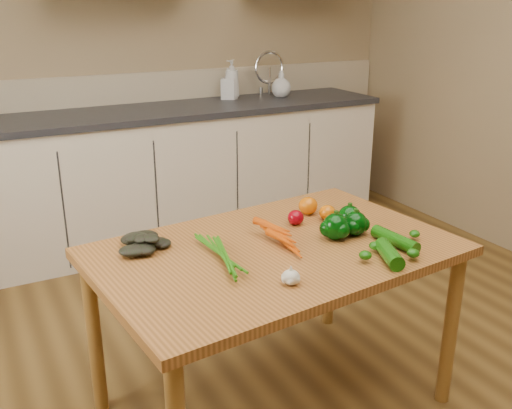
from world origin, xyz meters
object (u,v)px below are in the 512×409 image
Objects in this scene: tomato_c at (327,213)px; zucchini_b at (389,254)px; table at (275,266)px; pepper_c at (355,223)px; garlic_bulb at (291,277)px; soap_bottle_a at (232,80)px; soap_bottle_c at (281,84)px; pepper_a at (335,227)px; tomato_b at (308,206)px; soap_bottle_b at (228,84)px; tomato_a at (296,218)px; pepper_b at (349,218)px; zucchini_a at (395,240)px; carrot_bunch at (261,242)px; leafy_greens at (143,236)px.

zucchini_b is (-0.04, -0.43, -0.00)m from tomato_c.
pepper_c is (0.33, -0.04, 0.12)m from table.
garlic_bulb is at bearing -116.07° from table.
soap_bottle_a is 1.48× the size of soap_bottle_c.
pepper_a is 0.28m from tomato_b.
garlic_bulb is at bearing -144.99° from pepper_a.
soap_bottle_b is 3.21× the size of tomato_a.
tomato_b is (-0.47, -1.79, -0.27)m from soap_bottle_b.
soap_bottle_a is (0.79, 2.02, 0.41)m from table.
tomato_b is at bearing 78.74° from pepper_a.
pepper_c is (-0.02, -0.06, -0.00)m from pepper_b.
zucchini_a is at bearing -58.92° from tomato_a.
soap_bottle_a is at bearing 75.03° from pepper_a.
carrot_bunch reaches higher than tomato_a.
carrot_bunch is 0.46m from zucchini_b.
leafy_greens is at bearing 158.73° from pepper_a.
pepper_b reaches higher than garlic_bulb.
tomato_c is at bearing 63.90° from pepper_a.
leafy_greens reaches higher than garlic_bulb.
soap_bottle_b is at bearing 80.61° from zucchini_a.
tomato_b is at bearing 33.16° from table.
pepper_a reaches higher than garlic_bulb.
leafy_greens is 0.93m from zucchini_a.
leafy_greens is (-1.20, -1.80, -0.26)m from soap_bottle_b.
leafy_greens is at bearing 89.77° from soap_bottle_c.
pepper_a is (0.34, 0.24, 0.03)m from garlic_bulb.
zucchini_a is (-0.75, -2.14, -0.27)m from soap_bottle_c.
pepper_c is at bearing 28.76° from garlic_bulb.
leafy_greens is 0.60m from garlic_bulb.
leafy_greens is (-0.43, 0.22, 0.12)m from table.
pepper_b is (-0.80, -1.92, -0.25)m from soap_bottle_c.
soap_bottle_b is 2.48m from garlic_bulb.
soap_bottle_c is at bearing 68.93° from zucchini_b.
garlic_bulb is 0.87× the size of tomato_a.
pepper_b is at bearing -38.11° from soap_bottle_a.
soap_bottle_a is 2.86× the size of pepper_b.
soap_bottle_a is 3.95× the size of tomato_c.
carrot_bunch is 0.28m from garlic_bulb.
soap_bottle_a reaches higher than soap_bottle_c.
soap_bottle_a reaches higher than pepper_b.
leafy_greens reaches higher than tomato_b.
soap_bottle_b is at bearing 62.04° from carrot_bunch.
leafy_greens is 2.02× the size of pepper_c.
zucchini_b is (-0.86, -2.23, -0.26)m from soap_bottle_c.
tomato_c is (-0.44, -1.88, -0.28)m from soap_bottle_b.
pepper_c is (-0.46, -2.06, -0.29)m from soap_bottle_a.
garlic_bulb is (-1.25, -2.22, -0.27)m from soap_bottle_c.
carrot_bunch is (-1.21, -1.94, -0.26)m from soap_bottle_c.
pepper_b is 0.56× the size of zucchini_b.
table is 7.51× the size of soap_bottle_c.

